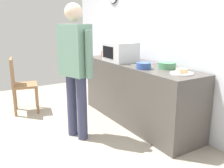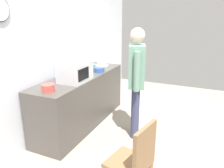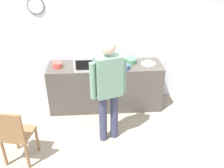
{
  "view_description": "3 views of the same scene",
  "coord_description": "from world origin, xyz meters",
  "px_view_note": "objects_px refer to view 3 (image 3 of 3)",
  "views": [
    {
      "loc": [
        2.84,
        -1.0,
        1.55
      ],
      "look_at": [
        -0.05,
        0.75,
        0.67
      ],
      "focal_mm": 39.74,
      "sensor_mm": 36.0,
      "label": 1
    },
    {
      "loc": [
        -3.26,
        -0.79,
        1.93
      ],
      "look_at": [
        0.04,
        0.67,
        0.8
      ],
      "focal_mm": 35.66,
      "sensor_mm": 36.0,
      "label": 2
    },
    {
      "loc": [
        -0.24,
        -3.01,
        2.76
      ],
      "look_at": [
        0.03,
        0.75,
        0.76
      ],
      "focal_mm": 38.35,
      "sensor_mm": 36.0,
      "label": 3
    }
  ],
  "objects_px": {
    "sandwich_plate": "(148,63)",
    "salad_bowl": "(130,61)",
    "cereal_bowl": "(57,65)",
    "mixing_bowl": "(125,67)",
    "microwave": "(88,61)",
    "fork_utensil": "(110,62)",
    "person_standing": "(108,85)",
    "wooden_chair": "(15,134)",
    "spoon_utensil": "(110,67)"
  },
  "relations": [
    {
      "from": "sandwich_plate",
      "to": "salad_bowl",
      "type": "distance_m",
      "value": 0.36
    },
    {
      "from": "cereal_bowl",
      "to": "mixing_bowl",
      "type": "xyz_separation_m",
      "value": [
        1.25,
        -0.15,
        -0.01
      ]
    },
    {
      "from": "microwave",
      "to": "mixing_bowl",
      "type": "distance_m",
      "value": 0.69
    },
    {
      "from": "sandwich_plate",
      "to": "fork_utensil",
      "type": "height_order",
      "value": "sandwich_plate"
    },
    {
      "from": "person_standing",
      "to": "wooden_chair",
      "type": "relative_size",
      "value": 1.86
    },
    {
      "from": "sandwich_plate",
      "to": "mixing_bowl",
      "type": "xyz_separation_m",
      "value": [
        -0.49,
        -0.19,
        0.02
      ]
    },
    {
      "from": "person_standing",
      "to": "fork_utensil",
      "type": "bearing_deg",
      "value": 84.79
    },
    {
      "from": "salad_bowl",
      "to": "person_standing",
      "type": "distance_m",
      "value": 1.22
    },
    {
      "from": "fork_utensil",
      "to": "person_standing",
      "type": "xyz_separation_m",
      "value": [
        -0.11,
        -1.18,
        0.1
      ]
    },
    {
      "from": "sandwich_plate",
      "to": "spoon_utensil",
      "type": "relative_size",
      "value": 1.64
    },
    {
      "from": "person_standing",
      "to": "cereal_bowl",
      "type": "bearing_deg",
      "value": 132.88
    },
    {
      "from": "fork_utensil",
      "to": "salad_bowl",
      "type": "bearing_deg",
      "value": -10.42
    },
    {
      "from": "fork_utensil",
      "to": "cereal_bowl",
      "type": "bearing_deg",
      "value": -168.53
    },
    {
      "from": "sandwich_plate",
      "to": "fork_utensil",
      "type": "bearing_deg",
      "value": 167.86
    },
    {
      "from": "mixing_bowl",
      "to": "wooden_chair",
      "type": "xyz_separation_m",
      "value": [
        -1.72,
        -1.27,
        -0.44
      ]
    },
    {
      "from": "mixing_bowl",
      "to": "spoon_utensil",
      "type": "height_order",
      "value": "mixing_bowl"
    },
    {
      "from": "cereal_bowl",
      "to": "mixing_bowl",
      "type": "height_order",
      "value": "cereal_bowl"
    },
    {
      "from": "fork_utensil",
      "to": "person_standing",
      "type": "height_order",
      "value": "person_standing"
    },
    {
      "from": "fork_utensil",
      "to": "mixing_bowl",
      "type": "bearing_deg",
      "value": -55.55
    },
    {
      "from": "person_standing",
      "to": "wooden_chair",
      "type": "distance_m",
      "value": 1.52
    },
    {
      "from": "salad_bowl",
      "to": "mixing_bowl",
      "type": "bearing_deg",
      "value": -117.85
    },
    {
      "from": "mixing_bowl",
      "to": "spoon_utensil",
      "type": "relative_size",
      "value": 1.16
    },
    {
      "from": "cereal_bowl",
      "to": "wooden_chair",
      "type": "relative_size",
      "value": 0.19
    },
    {
      "from": "fork_utensil",
      "to": "spoon_utensil",
      "type": "relative_size",
      "value": 1.0
    },
    {
      "from": "microwave",
      "to": "wooden_chair",
      "type": "bearing_deg",
      "value": -127.56
    },
    {
      "from": "microwave",
      "to": "wooden_chair",
      "type": "distance_m",
      "value": 1.78
    },
    {
      "from": "cereal_bowl",
      "to": "spoon_utensil",
      "type": "distance_m",
      "value": 0.98
    },
    {
      "from": "cereal_bowl",
      "to": "spoon_utensil",
      "type": "bearing_deg",
      "value": -3.66
    },
    {
      "from": "salad_bowl",
      "to": "spoon_utensil",
      "type": "bearing_deg",
      "value": -154.93
    },
    {
      "from": "microwave",
      "to": "salad_bowl",
      "type": "height_order",
      "value": "microwave"
    },
    {
      "from": "fork_utensil",
      "to": "person_standing",
      "type": "distance_m",
      "value": 1.19
    },
    {
      "from": "sandwich_plate",
      "to": "fork_utensil",
      "type": "relative_size",
      "value": 1.64
    },
    {
      "from": "salad_bowl",
      "to": "person_standing",
      "type": "height_order",
      "value": "person_standing"
    },
    {
      "from": "cereal_bowl",
      "to": "wooden_chair",
      "type": "height_order",
      "value": "cereal_bowl"
    },
    {
      "from": "salad_bowl",
      "to": "spoon_utensil",
      "type": "relative_size",
      "value": 1.39
    },
    {
      "from": "salad_bowl",
      "to": "cereal_bowl",
      "type": "relative_size",
      "value": 1.32
    },
    {
      "from": "person_standing",
      "to": "wooden_chair",
      "type": "height_order",
      "value": "person_standing"
    },
    {
      "from": "sandwich_plate",
      "to": "cereal_bowl",
      "type": "height_order",
      "value": "cereal_bowl"
    },
    {
      "from": "salad_bowl",
      "to": "cereal_bowl",
      "type": "bearing_deg",
      "value": -174.55
    },
    {
      "from": "microwave",
      "to": "salad_bowl",
      "type": "xyz_separation_m",
      "value": [
        0.83,
        0.21,
        -0.11
      ]
    },
    {
      "from": "cereal_bowl",
      "to": "spoon_utensil",
      "type": "height_order",
      "value": "cereal_bowl"
    },
    {
      "from": "microwave",
      "to": "person_standing",
      "type": "relative_size",
      "value": 0.29
    },
    {
      "from": "wooden_chair",
      "to": "cereal_bowl",
      "type": "bearing_deg",
      "value": 71.92
    },
    {
      "from": "sandwich_plate",
      "to": "wooden_chair",
      "type": "height_order",
      "value": "sandwich_plate"
    },
    {
      "from": "salad_bowl",
      "to": "mixing_bowl",
      "type": "xyz_separation_m",
      "value": [
        -0.15,
        -0.28,
        -0.0
      ]
    },
    {
      "from": "mixing_bowl",
      "to": "spoon_utensil",
      "type": "distance_m",
      "value": 0.29
    },
    {
      "from": "spoon_utensil",
      "to": "cereal_bowl",
      "type": "bearing_deg",
      "value": 176.34
    },
    {
      "from": "sandwich_plate",
      "to": "spoon_utensil",
      "type": "xyz_separation_m",
      "value": [
        -0.77,
        -0.11,
        -0.01
      ]
    },
    {
      "from": "salad_bowl",
      "to": "fork_utensil",
      "type": "relative_size",
      "value": 1.39
    },
    {
      "from": "microwave",
      "to": "spoon_utensil",
      "type": "relative_size",
      "value": 2.94
    }
  ]
}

